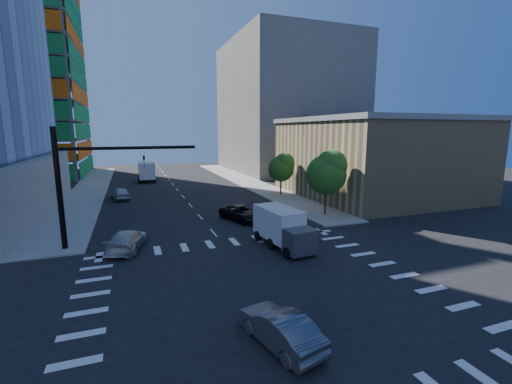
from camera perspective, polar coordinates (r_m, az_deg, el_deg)
name	(u,v)px	position (r m, az deg, el deg)	size (l,w,h in m)	color
ground	(263,292)	(19.81, 1.24, -16.32)	(160.00, 160.00, 0.00)	black
road_markings	(263,292)	(19.81, 1.24, -16.31)	(20.00, 20.00, 0.01)	silver
sidewalk_ne	(246,181)	(60.25, -1.63, 1.78)	(5.00, 60.00, 0.15)	gray
sidewalk_nw	(90,190)	(57.48, -25.97, 0.35)	(5.00, 60.00, 0.15)	gray
construction_building	(1,43)	(82.68, -36.79, 19.22)	(25.16, 34.50, 70.60)	slate
commercial_building	(374,157)	(49.88, 19.10, 5.55)	(20.50, 22.50, 10.60)	tan
bg_building_ne	(286,108)	(79.13, 5.00, 13.85)	(24.00, 30.00, 28.00)	#635E59
signal_mast_nw	(81,177)	(28.40, -27.15, 2.28)	(10.20, 0.40, 9.00)	black
tree_south	(328,172)	(36.17, 11.90, 3.35)	(4.16, 4.16, 6.82)	#382316
tree_north	(282,167)	(46.90, 4.38, 4.19)	(3.54, 3.52, 5.78)	#382316
car_nb_far	(242,213)	(34.25, -2.32, -3.52)	(2.47, 5.35, 1.49)	black
car_sb_near	(127,240)	(27.71, -20.68, -7.49)	(2.09, 5.13, 1.49)	#BABABA
car_sb_mid	(120,193)	(48.07, -21.69, -0.22)	(1.84, 4.59, 1.56)	#AAAEB2
car_sb_cross	(280,328)	(15.36, 3.94, -21.67)	(1.56, 4.46, 1.47)	#57585D
box_truck_near	(284,231)	(26.28, 4.76, -6.56)	(2.98, 5.80, 2.92)	black
box_truck_far	(146,172)	(64.28, -17.81, 3.14)	(2.81, 6.59, 3.46)	black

